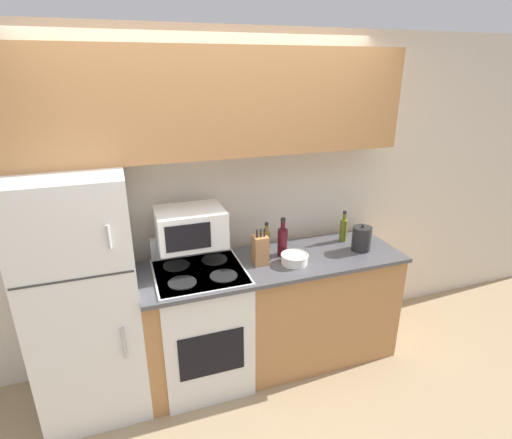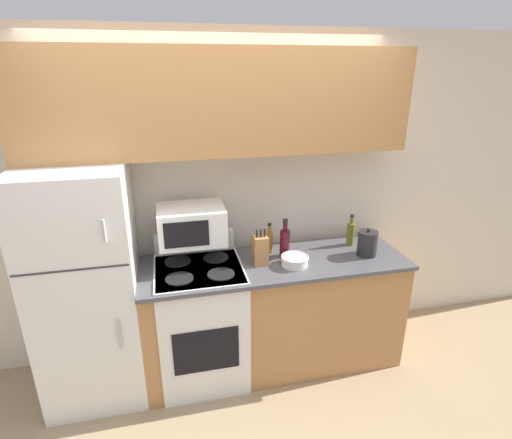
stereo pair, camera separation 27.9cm
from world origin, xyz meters
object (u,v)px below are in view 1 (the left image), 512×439
Objects in this scene: microwave at (190,227)px; knife_block at (260,250)px; bowl at (294,259)px; bottle_olive_oil at (343,229)px; refrigerator at (85,296)px; bottle_wine_red at (283,241)px; stove at (202,325)px; kettle at (362,238)px; bottle_vinegar at (266,240)px.

knife_block is at bearing -14.94° from microwave.
bottle_olive_oil is at bearing 24.16° from bowl.
bottle_wine_red is (1.42, 0.01, 0.19)m from refrigerator.
refrigerator is 0.85m from stove.
knife_block reaches higher than kettle.
microwave is 2.18× the size of kettle.
bottle_wine_red is 0.14m from bottle_vinegar.
bottle_olive_oil is 0.21m from kettle.
stove is (0.76, -0.05, -0.37)m from refrigerator.
bottle_olive_oil is at bearing -1.06° from bottle_vinegar.
kettle is at bearing -78.15° from bottle_olive_oil.
refrigerator is 1.55× the size of stove.
stove is 5.10× the size of kettle.
bottle_vinegar is at bearing 4.79° from microwave.
bottle_wine_red is at bearing 20.81° from knife_block.
bowl is at bearing -5.98° from refrigerator.
stove is at bearing -3.88° from refrigerator.
refrigerator is at bearing -175.46° from microwave.
bottle_vinegar is at bearing 134.20° from bottle_wine_red.
kettle is (0.72, -0.21, 0.00)m from bottle_vinegar.
bottle_vinegar is 0.75m from kettle.
stove is at bearing 177.89° from knife_block.
refrigerator is 1.43m from bottle_wine_red.
refrigerator is 2.01m from bottle_olive_oil.
microwave is 0.63m from bottle_vinegar.
knife_block is (1.21, -0.07, 0.18)m from refrigerator.
bottle_olive_oil is at bearing 101.85° from kettle.
microwave reaches higher than stove.
microwave is at bearing 163.56° from bowl.
bottle_wine_red reaches higher than bottle_olive_oil.
kettle reaches higher than bowl.
refrigerator is at bearing -179.55° from bottle_wine_red.
refrigerator is 7.09× the size of bottle_vinegar.
bowl is 0.61m from bottle_olive_oil.
bottle_wine_red is at bearing 169.24° from kettle.
bottle_olive_oil reaches higher than bottle_vinegar.
knife_block reaches higher than bottle_vinegar.
microwave reaches higher than bowl.
bowl is at bearing -8.28° from stove.
knife_block reaches higher than bottle_olive_oil.
knife_block is 1.06× the size of bottle_olive_oil.
refrigerator reaches higher than kettle.
bowl is 0.18m from bottle_wine_red.
microwave is at bearing 4.54° from refrigerator.
bowl is at bearing -175.67° from kettle.
microwave reaches higher than bottle_olive_oil.
bottle_vinegar is (-0.12, 0.26, 0.05)m from bowl.
stove is 0.87m from bottle_wine_red.
bottle_olive_oil reaches higher than bowl.
bottle_olive_oil is (1.24, 0.15, 0.54)m from stove.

